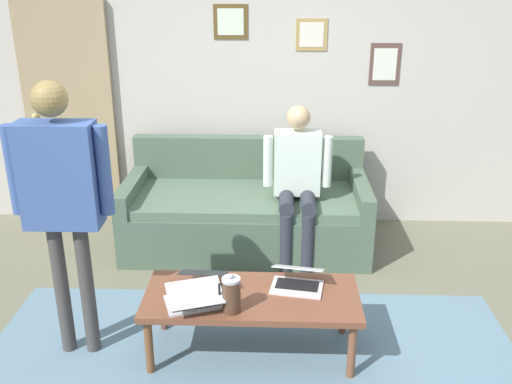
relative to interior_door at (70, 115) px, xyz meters
name	(u,v)px	position (x,y,z in m)	size (l,w,h in m)	color
ground_plane	(251,356)	(-1.76, 2.11, -1.02)	(7.68, 7.68, 0.00)	#6B6A55
area_rug	(251,360)	(-1.76, 2.15, -1.02)	(3.37, 1.62, 0.01)	slate
back_wall	(262,79)	(-1.76, -0.09, 0.33)	(7.04, 0.11, 2.70)	beige
interior_door	(70,115)	(0.00, 0.00, 0.00)	(0.82, 0.09, 2.05)	tan
couch	(246,212)	(-1.65, 0.52, -0.72)	(2.06, 0.94, 0.88)	#4B604D
coffee_table	(251,301)	(-1.76, 2.05, -0.65)	(1.32, 0.57, 0.42)	brown
laptop_left	(297,280)	(-2.04, 1.94, -0.57)	(0.36, 0.32, 0.15)	silver
laptop_center	(194,299)	(-1.42, 2.19, -0.56)	(0.40, 0.40, 0.15)	silver
laptop_right	(203,286)	(-1.46, 2.03, -0.57)	(0.30, 0.28, 0.15)	#28282D
french_press	(231,295)	(-1.65, 2.24, -0.50)	(0.13, 0.11, 0.25)	#4C3323
person_standing	(61,188)	(-0.67, 2.07, 0.08)	(0.60, 0.20, 1.72)	#423E3C
person_seated	(297,175)	(-2.07, 0.74, -0.30)	(0.55, 0.51, 1.28)	#2C313A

